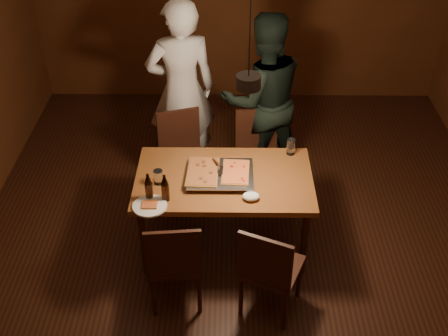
{
  "coord_description": "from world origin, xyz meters",
  "views": [
    {
      "loc": [
        -0.14,
        -3.59,
        3.61
      ],
      "look_at": [
        -0.18,
        0.19,
        0.85
      ],
      "focal_mm": 45.0,
      "sensor_mm": 36.0,
      "label": 1
    }
  ],
  "objects_px": {
    "chair_near_left": "(174,257)",
    "dining_table": "(224,184)",
    "pizza_tray": "(220,176)",
    "pendant_lamp": "(249,81)",
    "beer_bottle_b": "(165,188)",
    "chair_far_left": "(182,147)",
    "diner_dark": "(263,99)",
    "diner_white": "(182,90)",
    "plate_slice": "(150,206)",
    "beer_bottle_a": "(149,186)",
    "chair_far_right": "(258,146)",
    "chair_near_right": "(269,265)"
  },
  "relations": [
    {
      "from": "dining_table",
      "to": "chair_near_left",
      "type": "height_order",
      "value": "chair_near_left"
    },
    {
      "from": "chair_far_left",
      "to": "chair_near_left",
      "type": "height_order",
      "value": "same"
    },
    {
      "from": "beer_bottle_b",
      "to": "pendant_lamp",
      "type": "xyz_separation_m",
      "value": [
        0.64,
        0.11,
        0.89
      ]
    },
    {
      "from": "plate_slice",
      "to": "pendant_lamp",
      "type": "distance_m",
      "value": 1.27
    },
    {
      "from": "chair_near_left",
      "to": "chair_far_right",
      "type": "bearing_deg",
      "value": 60.09
    },
    {
      "from": "chair_far_right",
      "to": "chair_near_left",
      "type": "bearing_deg",
      "value": 57.83
    },
    {
      "from": "chair_near_right",
      "to": "plate_slice",
      "type": "xyz_separation_m",
      "value": [
        -0.93,
        0.42,
        0.22
      ]
    },
    {
      "from": "diner_dark",
      "to": "beer_bottle_a",
      "type": "bearing_deg",
      "value": 41.07
    },
    {
      "from": "chair_far_left",
      "to": "diner_dark",
      "type": "height_order",
      "value": "diner_dark"
    },
    {
      "from": "beer_bottle_b",
      "to": "diner_dark",
      "type": "bearing_deg",
      "value": 59.15
    },
    {
      "from": "chair_near_left",
      "to": "pendant_lamp",
      "type": "relative_size",
      "value": 0.44
    },
    {
      "from": "chair_far_left",
      "to": "beer_bottle_b",
      "type": "bearing_deg",
      "value": 69.98
    },
    {
      "from": "pizza_tray",
      "to": "beer_bottle_a",
      "type": "bearing_deg",
      "value": -153.45
    },
    {
      "from": "chair_far_left",
      "to": "chair_near_right",
      "type": "bearing_deg",
      "value": 98.15
    },
    {
      "from": "chair_far_right",
      "to": "beer_bottle_b",
      "type": "xyz_separation_m",
      "value": [
        -0.79,
        -1.09,
        0.33
      ]
    },
    {
      "from": "pizza_tray",
      "to": "diner_white",
      "type": "xyz_separation_m",
      "value": [
        -0.4,
        1.17,
        0.17
      ]
    },
    {
      "from": "chair_far_left",
      "to": "dining_table",
      "type": "bearing_deg",
      "value": 101.01
    },
    {
      "from": "diner_white",
      "to": "chair_near_right",
      "type": "bearing_deg",
      "value": 97.91
    },
    {
      "from": "chair_far_right",
      "to": "chair_far_left",
      "type": "bearing_deg",
      "value": -5.36
    },
    {
      "from": "dining_table",
      "to": "diner_dark",
      "type": "bearing_deg",
      "value": 71.31
    },
    {
      "from": "chair_near_left",
      "to": "beer_bottle_a",
      "type": "bearing_deg",
      "value": 111.15
    },
    {
      "from": "chair_near_left",
      "to": "pizza_tray",
      "type": "relative_size",
      "value": 0.88
    },
    {
      "from": "pizza_tray",
      "to": "diner_white",
      "type": "relative_size",
      "value": 0.29
    },
    {
      "from": "beer_bottle_b",
      "to": "pendant_lamp",
      "type": "bearing_deg",
      "value": 9.69
    },
    {
      "from": "chair_near_right",
      "to": "beer_bottle_a",
      "type": "xyz_separation_m",
      "value": [
        -0.94,
        0.53,
        0.33
      ]
    },
    {
      "from": "beer_bottle_b",
      "to": "dining_table",
      "type": "bearing_deg",
      "value": 32.68
    },
    {
      "from": "dining_table",
      "to": "pizza_tray",
      "type": "relative_size",
      "value": 2.73
    },
    {
      "from": "pendant_lamp",
      "to": "plate_slice",
      "type": "bearing_deg",
      "value": -165.21
    },
    {
      "from": "chair_near_left",
      "to": "dining_table",
      "type": "bearing_deg",
      "value": 57.58
    },
    {
      "from": "chair_near_right",
      "to": "diner_white",
      "type": "relative_size",
      "value": 0.29
    },
    {
      "from": "diner_white",
      "to": "chair_far_left",
      "type": "bearing_deg",
      "value": 78.08
    },
    {
      "from": "diner_white",
      "to": "diner_dark",
      "type": "xyz_separation_m",
      "value": [
        0.81,
        -0.07,
        -0.06
      ]
    },
    {
      "from": "beer_bottle_a",
      "to": "plate_slice",
      "type": "bearing_deg",
      "value": -83.04
    },
    {
      "from": "chair_near_right",
      "to": "beer_bottle_b",
      "type": "bearing_deg",
      "value": 171.11
    },
    {
      "from": "diner_white",
      "to": "diner_dark",
      "type": "relative_size",
      "value": 1.06
    },
    {
      "from": "pizza_tray",
      "to": "pendant_lamp",
      "type": "xyz_separation_m",
      "value": [
        0.21,
        -0.18,
        0.99
      ]
    },
    {
      "from": "dining_table",
      "to": "beer_bottle_b",
      "type": "relative_size",
      "value": 6.25
    },
    {
      "from": "plate_slice",
      "to": "diner_white",
      "type": "xyz_separation_m",
      "value": [
        0.15,
        1.56,
        0.19
      ]
    },
    {
      "from": "chair_far_left",
      "to": "diner_white",
      "type": "relative_size",
      "value": 0.28
    },
    {
      "from": "chair_far_left",
      "to": "beer_bottle_a",
      "type": "distance_m",
      "value": 1.11
    },
    {
      "from": "dining_table",
      "to": "pendant_lamp",
      "type": "height_order",
      "value": "pendant_lamp"
    },
    {
      "from": "dining_table",
      "to": "diner_dark",
      "type": "xyz_separation_m",
      "value": [
        0.37,
        1.1,
        0.22
      ]
    },
    {
      "from": "beer_bottle_b",
      "to": "diner_white",
      "type": "xyz_separation_m",
      "value": [
        0.03,
        1.47,
        0.08
      ]
    },
    {
      "from": "chair_far_right",
      "to": "pendant_lamp",
      "type": "xyz_separation_m",
      "value": [
        -0.15,
        -0.98,
        1.22
      ]
    },
    {
      "from": "chair_far_left",
      "to": "beer_bottle_a",
      "type": "xyz_separation_m",
      "value": [
        -0.17,
        -1.05,
        0.33
      ]
    },
    {
      "from": "chair_far_right",
      "to": "diner_dark",
      "type": "relative_size",
      "value": 0.27
    },
    {
      "from": "diner_dark",
      "to": "chair_far_left",
      "type": "bearing_deg",
      "value": 8.97
    },
    {
      "from": "chair_far_right",
      "to": "pendant_lamp",
      "type": "bearing_deg",
      "value": 73.83
    },
    {
      "from": "chair_far_left",
      "to": "diner_dark",
      "type": "relative_size",
      "value": 0.3
    },
    {
      "from": "chair_near_left",
      "to": "plate_slice",
      "type": "bearing_deg",
      "value": 116.42
    }
  ]
}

